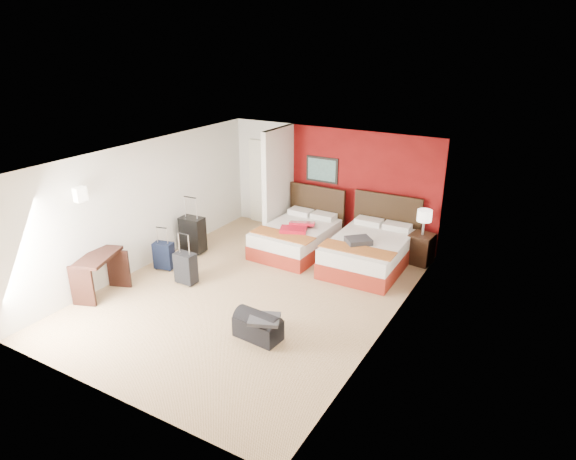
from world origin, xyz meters
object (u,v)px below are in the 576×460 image
Objects in this scene: nightstand at (421,249)px; suitcase_black at (193,236)px; suitcase_navy at (164,257)px; desk at (101,276)px; bed_right at (368,253)px; suitcase_charcoal at (186,269)px; duffel_bag at (258,327)px; table_lamp at (424,222)px; red_suitcase_open at (298,227)px; bed_left at (296,239)px.

suitcase_black is at bearing -148.93° from nightstand.
suitcase_navy is (-4.34, -2.82, -0.05)m from nightstand.
suitcase_black is 2.32m from desk.
bed_right is 3.46× the size of suitcase_charcoal.
suitcase_charcoal is at bearing -139.50° from bed_right.
nightstand is 0.83× the size of suitcase_black.
duffel_bag is at bearing -37.51° from suitcase_black.
suitcase_black reaches higher than suitcase_navy.
suitcase_black is (-3.52, -1.16, 0.08)m from bed_right.
nightstand is at bearing 75.43° from duffel_bag.
nightstand is 0.66× the size of desk.
table_lamp is at bearing 41.82° from suitcase_charcoal.
bed_left is at bearing 112.38° from red_suitcase_open.
red_suitcase_open is at bearing 24.41° from suitcase_black.
bed_right is 4.06m from suitcase_navy.
suitcase_charcoal is at bearing -58.27° from suitcase_black.
duffel_bag is (-1.40, -3.94, -0.13)m from nightstand.
suitcase_charcoal is at bearing 163.36° from duffel_bag.
suitcase_black is 1.04× the size of duffel_bag.
duffel_bag is at bearing -94.65° from red_suitcase_open.
red_suitcase_open reaches higher than bed_right.
desk is at bearing -110.30° from suitcase_navy.
desk reaches higher than nightstand.
suitcase_black is at bearing 150.45° from duffel_bag.
table_lamp reaches higher than nightstand.
suitcase_navy is (-3.48, -2.09, -0.04)m from bed_right.
duffel_bag is at bearing -15.57° from desk.
suitcase_black is (-1.89, -1.13, 0.10)m from bed_left.
bed_left is 3.62× the size of table_lamp.
desk reaches higher than suitcase_black.
red_suitcase_open is at bearing 37.08° from desk.
bed_right is 2.77× the size of duffel_bag.
bed_right is (1.63, 0.03, 0.02)m from bed_left.
suitcase_navy is at bearing -157.34° from red_suitcase_open.
bed_right is 1.57m from red_suitcase_open.
red_suitcase_open is 2.79m from suitcase_navy.
red_suitcase_open is 1.18× the size of nightstand.
duffel_bag is at bearing -100.16° from bed_right.
suitcase_navy is at bearing 61.73° from desk.
desk is at bearing -137.20° from table_lamp.
nightstand is (2.40, 0.85, -0.30)m from red_suitcase_open.
bed_right is at bearing 85.53° from duffel_bag.
desk reaches higher than suitcase_charcoal.
suitcase_charcoal is (-1.16, -2.23, -0.32)m from red_suitcase_open.
bed_left is 0.93× the size of bed_right.
bed_left is 2.77m from suitcase_navy.
suitcase_navy is (-1.85, -2.07, -0.02)m from bed_left.
suitcase_black is at bearing 80.17° from suitcase_navy.
bed_right is 2.11× the size of desk.
bed_left is 3.24× the size of suitcase_charcoal.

